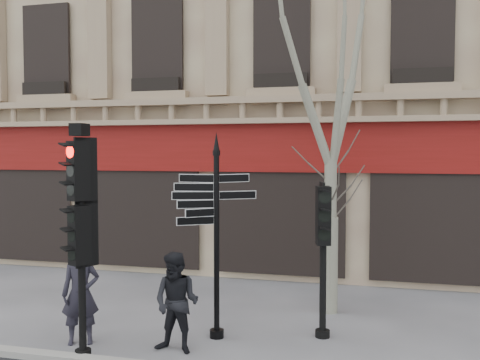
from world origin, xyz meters
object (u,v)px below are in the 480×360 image
Objects in this scene: plane_tree at (332,50)px; fingerpost at (216,200)px; pedestrian_a at (81,294)px; traffic_signal_main at (81,211)px; traffic_signal_secondary at (323,232)px; pedestrian_b at (177,303)px.

fingerpost is at bearing -132.07° from plane_tree.
plane_tree is at bearing 26.68° from fingerpost.
pedestrian_a is (-4.22, -3.03, -4.73)m from plane_tree.
pedestrian_a is (-0.40, 0.61, -1.58)m from traffic_signal_main.
traffic_signal_main is at bearing -136.42° from plane_tree.
pedestrian_a is at bearing -175.43° from traffic_signal_secondary.
pedestrian_a is at bearing 147.07° from traffic_signal_main.
traffic_signal_secondary is (1.92, 0.51, -0.60)m from fingerpost.
pedestrian_a reaches higher than pedestrian_b.
traffic_signal_main is 1.39× the size of traffic_signal_secondary.
pedestrian_a is 1.84m from pedestrian_b.
pedestrian_a is at bearing -173.55° from pedestrian_b.
plane_tree is 4.39× the size of pedestrian_a.
traffic_signal_secondary is 2.97m from pedestrian_b.
plane_tree is (1.92, 2.12, 3.06)m from fingerpost.
plane_tree is 6.12m from pedestrian_b.
plane_tree is at bearing 57.02° from pedestrian_b.
pedestrian_b is (-0.46, -0.87, -1.71)m from fingerpost.
traffic_signal_main is at bearing -166.07° from traffic_signal_secondary.
traffic_signal_secondary is at bearing -89.76° from plane_tree.
fingerpost is at bearing -4.70° from pedestrian_a.
fingerpost is 2.08m from traffic_signal_secondary.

